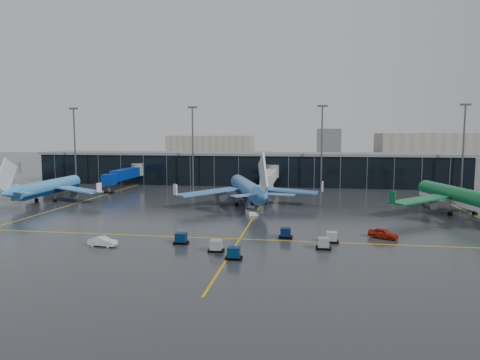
# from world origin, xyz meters

# --- Properties ---
(ground) EXTENTS (600.00, 600.00, 0.00)m
(ground) POSITION_xyz_m (0.00, 0.00, 0.00)
(ground) COLOR #282B2D
(ground) RESTS_ON ground
(terminal_pier) EXTENTS (142.00, 17.00, 10.70)m
(terminal_pier) POSITION_xyz_m (0.00, 62.00, 5.42)
(terminal_pier) COLOR black
(terminal_pier) RESTS_ON ground
(jet_bridges) EXTENTS (94.00, 27.50, 7.20)m
(jet_bridges) POSITION_xyz_m (-35.00, 42.99, 4.55)
(jet_bridges) COLOR #595B60
(jet_bridges) RESTS_ON ground
(flood_masts) EXTENTS (203.00, 0.50, 25.50)m
(flood_masts) POSITION_xyz_m (5.00, 50.00, 13.81)
(flood_masts) COLOR #595B60
(flood_masts) RESTS_ON ground
(distant_hangars) EXTENTS (260.00, 71.00, 22.00)m
(distant_hangars) POSITION_xyz_m (49.94, 270.08, 8.79)
(distant_hangars) COLOR #B2AD99
(distant_hangars) RESTS_ON ground
(taxi_lines) EXTENTS (220.00, 120.00, 0.02)m
(taxi_lines) POSITION_xyz_m (10.00, 10.61, 0.01)
(taxi_lines) COLOR gold
(taxi_lines) RESTS_ON ground
(airliner_arkefly) EXTENTS (33.69, 37.90, 11.18)m
(airliner_arkefly) POSITION_xyz_m (-43.80, 17.43, 5.59)
(airliner_arkefly) COLOR #4194D7
(airliner_arkefly) RESTS_ON ground
(airliner_klm_near) EXTENTS (46.14, 49.33, 12.42)m
(airliner_klm_near) POSITION_xyz_m (6.53, 18.94, 6.21)
(airliner_klm_near) COLOR #3F83D1
(airliner_klm_near) RESTS_ON ground
(airliner_aer_lingus) EXTENTS (41.35, 44.99, 11.92)m
(airliner_aer_lingus) POSITION_xyz_m (52.17, 13.87, 5.96)
(airliner_aer_lingus) COLOR #0C6D33
(airliner_aer_lingus) RESTS_ON ground
(baggage_carts) EXTENTS (24.97, 14.41, 1.70)m
(baggage_carts) POSITION_xyz_m (14.18, -19.36, 0.76)
(baggage_carts) COLOR black
(baggage_carts) RESTS_ON ground
(mobile_airstair) EXTENTS (3.24, 3.79, 3.45)m
(mobile_airstair) POSITION_xyz_m (9.37, 6.52, 0.77)
(mobile_airstair) COLOR silver
(mobile_airstair) RESTS_ON ground
(service_van_red) EXTENTS (5.05, 3.99, 1.61)m
(service_van_red) POSITION_xyz_m (32.83, -10.99, 0.80)
(service_van_red) COLOR #A31F0C
(service_van_red) RESTS_ON ground
(service_van_white) EXTENTS (4.51, 1.95, 1.44)m
(service_van_white) POSITION_xyz_m (-9.63, -22.41, 0.72)
(service_van_white) COLOR silver
(service_van_white) RESTS_ON ground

